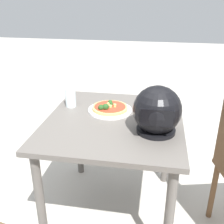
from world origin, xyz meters
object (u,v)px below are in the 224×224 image
object	(u,v)px
pizza	(109,107)
dining_table	(114,134)
motorcycle_helmet	(157,111)
drinking_glass	(71,97)

from	to	relation	value
pizza	dining_table	bearing A→B (deg)	113.79
motorcycle_helmet	drinking_glass	world-z (taller)	motorcycle_helmet
pizza	motorcycle_helmet	xyz separation A→B (m)	(-0.30, 0.23, 0.10)
drinking_glass	motorcycle_helmet	bearing A→B (deg)	154.85
pizza	motorcycle_helmet	size ratio (longest dim) A/B	0.88
dining_table	pizza	bearing A→B (deg)	-66.21
pizza	motorcycle_helmet	bearing A→B (deg)	142.53
dining_table	drinking_glass	distance (m)	0.39
dining_table	motorcycle_helmet	distance (m)	0.36
drinking_glass	pizza	bearing A→B (deg)	172.29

